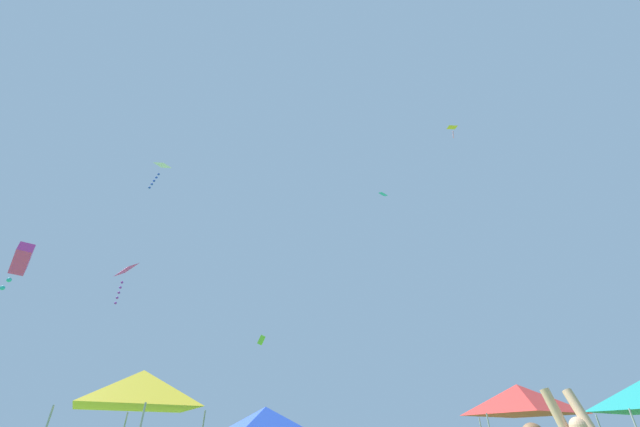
{
  "coord_description": "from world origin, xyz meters",
  "views": [
    {
      "loc": [
        0.45,
        -4.38,
        1.57
      ],
      "look_at": [
        -4.04,
        11.99,
        12.05
      ],
      "focal_mm": 20.85,
      "sensor_mm": 36.0,
      "label": 1
    }
  ],
  "objects_px": {
    "canopy_tent_yellow": "(140,389)",
    "kite_white_diamond": "(162,166)",
    "kite_yellow_diamond": "(452,128)",
    "kite_lime_box": "(261,340)",
    "kite_magenta_diamond": "(125,271)",
    "kite_magenta_box": "(20,261)",
    "canopy_tent_red": "(520,399)",
    "canopy_tent_blue": "(265,418)",
    "kite_cyan_diamond": "(383,194)"
  },
  "relations": [
    {
      "from": "canopy_tent_red",
      "to": "kite_magenta_box",
      "type": "bearing_deg",
      "value": -156.74
    },
    {
      "from": "kite_white_diamond",
      "to": "kite_lime_box",
      "type": "bearing_deg",
      "value": 72.28
    },
    {
      "from": "kite_magenta_box",
      "to": "canopy_tent_yellow",
      "type": "bearing_deg",
      "value": 9.04
    },
    {
      "from": "canopy_tent_blue",
      "to": "kite_yellow_diamond",
      "type": "height_order",
      "value": "kite_yellow_diamond"
    },
    {
      "from": "canopy_tent_blue",
      "to": "canopy_tent_red",
      "type": "bearing_deg",
      "value": 4.32
    },
    {
      "from": "kite_yellow_diamond",
      "to": "kite_lime_box",
      "type": "distance_m",
      "value": 23.67
    },
    {
      "from": "kite_cyan_diamond",
      "to": "kite_magenta_box",
      "type": "height_order",
      "value": "kite_cyan_diamond"
    },
    {
      "from": "kite_yellow_diamond",
      "to": "kite_white_diamond",
      "type": "relative_size",
      "value": 0.64
    },
    {
      "from": "kite_magenta_diamond",
      "to": "canopy_tent_blue",
      "type": "bearing_deg",
      "value": 42.27
    },
    {
      "from": "kite_lime_box",
      "to": "kite_magenta_diamond",
      "type": "xyz_separation_m",
      "value": [
        0.4,
        -15.48,
        -0.61
      ]
    },
    {
      "from": "canopy_tent_red",
      "to": "kite_magenta_diamond",
      "type": "relative_size",
      "value": 1.95
    },
    {
      "from": "kite_white_diamond",
      "to": "kite_magenta_diamond",
      "type": "bearing_deg",
      "value": -48.62
    },
    {
      "from": "kite_cyan_diamond",
      "to": "kite_magenta_box",
      "type": "relative_size",
      "value": 0.25
    },
    {
      "from": "kite_magenta_box",
      "to": "canopy_tent_red",
      "type": "bearing_deg",
      "value": 23.26
    },
    {
      "from": "kite_magenta_box",
      "to": "kite_lime_box",
      "type": "bearing_deg",
      "value": 82.57
    },
    {
      "from": "kite_lime_box",
      "to": "kite_magenta_diamond",
      "type": "distance_m",
      "value": 15.49
    },
    {
      "from": "kite_lime_box",
      "to": "kite_cyan_diamond",
      "type": "height_order",
      "value": "kite_cyan_diamond"
    },
    {
      "from": "canopy_tent_yellow",
      "to": "kite_white_diamond",
      "type": "bearing_deg",
      "value": 140.85
    },
    {
      "from": "canopy_tent_blue",
      "to": "kite_magenta_diamond",
      "type": "relative_size",
      "value": 1.59
    },
    {
      "from": "canopy_tent_blue",
      "to": "kite_magenta_diamond",
      "type": "height_order",
      "value": "kite_magenta_diamond"
    },
    {
      "from": "canopy_tent_red",
      "to": "kite_yellow_diamond",
      "type": "bearing_deg",
      "value": 78.78
    },
    {
      "from": "canopy_tent_blue",
      "to": "kite_white_diamond",
      "type": "xyz_separation_m",
      "value": [
        -8.88,
        -0.06,
        15.31
      ]
    },
    {
      "from": "kite_white_diamond",
      "to": "kite_magenta_box",
      "type": "bearing_deg",
      "value": -80.04
    },
    {
      "from": "kite_yellow_diamond",
      "to": "kite_magenta_diamond",
      "type": "distance_m",
      "value": 27.3
    },
    {
      "from": "canopy_tent_blue",
      "to": "kite_white_diamond",
      "type": "bearing_deg",
      "value": -179.61
    },
    {
      "from": "kite_yellow_diamond",
      "to": "kite_magenta_box",
      "type": "height_order",
      "value": "kite_yellow_diamond"
    },
    {
      "from": "canopy_tent_yellow",
      "to": "kite_yellow_diamond",
      "type": "bearing_deg",
      "value": 48.06
    },
    {
      "from": "canopy_tent_red",
      "to": "canopy_tent_blue",
      "type": "xyz_separation_m",
      "value": [
        -10.09,
        -0.76,
        -0.54
      ]
    },
    {
      "from": "kite_yellow_diamond",
      "to": "kite_magenta_diamond",
      "type": "relative_size",
      "value": 0.89
    },
    {
      "from": "canopy_tent_red",
      "to": "kite_magenta_diamond",
      "type": "distance_m",
      "value": 16.64
    },
    {
      "from": "canopy_tent_yellow",
      "to": "kite_magenta_box",
      "type": "xyz_separation_m",
      "value": [
        -6.0,
        -0.95,
        4.53
      ]
    },
    {
      "from": "kite_yellow_diamond",
      "to": "kite_magenta_box",
      "type": "bearing_deg",
      "value": -140.72
    },
    {
      "from": "kite_lime_box",
      "to": "kite_magenta_box",
      "type": "height_order",
      "value": "kite_lime_box"
    },
    {
      "from": "kite_lime_box",
      "to": "canopy_tent_red",
      "type": "bearing_deg",
      "value": -33.45
    },
    {
      "from": "kite_magenta_diamond",
      "to": "kite_lime_box",
      "type": "bearing_deg",
      "value": 91.47
    },
    {
      "from": "canopy_tent_red",
      "to": "kite_cyan_diamond",
      "type": "distance_m",
      "value": 18.47
    },
    {
      "from": "canopy_tent_yellow",
      "to": "kite_white_diamond",
      "type": "relative_size",
      "value": 1.4
    },
    {
      "from": "kite_yellow_diamond",
      "to": "kite_cyan_diamond",
      "type": "xyz_separation_m",
      "value": [
        -6.42,
        -0.06,
        -5.78
      ]
    },
    {
      "from": "kite_lime_box",
      "to": "kite_magenta_box",
      "type": "distance_m",
      "value": 18.01
    },
    {
      "from": "canopy_tent_red",
      "to": "kite_cyan_diamond",
      "type": "height_order",
      "value": "kite_cyan_diamond"
    },
    {
      "from": "canopy_tent_red",
      "to": "kite_yellow_diamond",
      "type": "xyz_separation_m",
      "value": [
        1.63,
        8.23,
        21.63
      ]
    },
    {
      "from": "canopy_tent_red",
      "to": "kite_white_diamond",
      "type": "xyz_separation_m",
      "value": [
        -18.97,
        -0.82,
        14.77
      ]
    },
    {
      "from": "canopy_tent_blue",
      "to": "kite_lime_box",
      "type": "distance_m",
      "value": 13.56
    },
    {
      "from": "canopy_tent_yellow",
      "to": "kite_lime_box",
      "type": "relative_size",
      "value": 4.66
    },
    {
      "from": "kite_lime_box",
      "to": "kite_magenta_diamond",
      "type": "height_order",
      "value": "kite_lime_box"
    },
    {
      "from": "canopy_tent_blue",
      "to": "canopy_tent_yellow",
      "type": "height_order",
      "value": "canopy_tent_yellow"
    },
    {
      "from": "canopy_tent_blue",
      "to": "canopy_tent_yellow",
      "type": "relative_size",
      "value": 0.82
    },
    {
      "from": "canopy_tent_yellow",
      "to": "kite_magenta_box",
      "type": "height_order",
      "value": "kite_magenta_box"
    },
    {
      "from": "canopy_tent_red",
      "to": "kite_magenta_box",
      "type": "xyz_separation_m",
      "value": [
        -17.77,
        -7.64,
        4.53
      ]
    },
    {
      "from": "canopy_tent_red",
      "to": "canopy_tent_yellow",
      "type": "distance_m",
      "value": 13.54
    }
  ]
}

